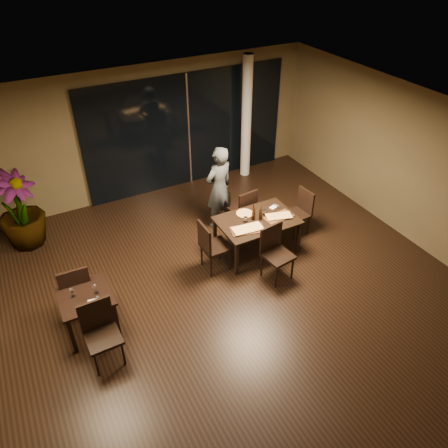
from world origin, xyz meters
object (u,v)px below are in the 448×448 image
(potted_plant, at_px, (19,210))
(chair_main_right, at_px, (300,210))
(main_table, at_px, (257,223))
(chair_side_far, at_px, (76,287))
(side_table, at_px, (86,301))
(chair_side_near, at_px, (100,329))
(diner, at_px, (219,188))
(chair_main_near, at_px, (275,249))
(bottle_b, at_px, (261,213))
(bottle_c, at_px, (254,211))
(chair_main_left, at_px, (211,244))
(chair_main_far, at_px, (244,208))
(bottle_a, at_px, (254,213))

(potted_plant, bearing_deg, chair_main_right, -23.88)
(main_table, xyz_separation_m, chair_side_far, (-3.47, -0.06, -0.09))
(side_table, distance_m, chair_side_near, 0.63)
(main_table, height_order, diner, diner)
(chair_main_near, xyz_separation_m, bottle_b, (0.15, 0.74, 0.31))
(chair_main_near, bearing_deg, bottle_c, 77.98)
(chair_main_left, relative_size, diner, 0.57)
(chair_main_far, bearing_deg, diner, -57.21)
(chair_side_far, height_order, bottle_b, same)
(chair_side_far, xyz_separation_m, bottle_a, (3.41, 0.10, 0.31))
(bottle_a, distance_m, bottle_b, 0.14)
(bottle_a, height_order, bottle_b, bottle_b)
(chair_main_near, bearing_deg, diner, 86.43)
(chair_side_far, bearing_deg, diner, -157.53)
(potted_plant, bearing_deg, chair_main_far, -22.14)
(bottle_b, bearing_deg, chair_main_far, 84.37)
(chair_main_near, bearing_deg, bottle_b, 70.95)
(bottle_a, xyz_separation_m, bottle_c, (0.04, 0.07, 0.00))
(chair_main_right, bearing_deg, chair_side_far, -92.26)
(main_table, height_order, bottle_a, bottle_a)
(chair_main_far, height_order, bottle_a, bottle_a)
(main_table, bearing_deg, chair_main_left, -175.63)
(chair_side_near, bearing_deg, chair_main_near, 5.10)
(chair_main_near, xyz_separation_m, chair_side_near, (-3.26, -0.37, 0.00))
(chair_main_near, distance_m, chair_side_far, 3.46)
(main_table, bearing_deg, chair_main_right, 6.29)
(main_table, relative_size, bottle_c, 5.31)
(chair_main_far, xyz_separation_m, bottle_b, (-0.07, -0.73, 0.34))
(main_table, xyz_separation_m, bottle_b, (0.06, -0.02, 0.22))
(side_table, distance_m, potted_plant, 2.94)
(diner, distance_m, bottle_a, 1.12)
(chair_main_near, height_order, chair_main_right, chair_main_near)
(main_table, xyz_separation_m, chair_main_far, (0.13, 0.71, -0.12))
(chair_main_near, height_order, chair_side_far, chair_main_near)
(chair_side_far, relative_size, bottle_b, 3.59)
(main_table, bearing_deg, bottle_b, -15.63)
(chair_main_near, relative_size, chair_side_near, 1.00)
(chair_side_near, bearing_deg, bottle_c, 19.04)
(chair_main_far, bearing_deg, bottle_c, 68.64)
(side_table, xyz_separation_m, chair_main_right, (4.52, 0.62, -0.07))
(chair_side_near, bearing_deg, main_table, 17.22)
(potted_plant, bearing_deg, chair_side_far, -78.36)
(main_table, relative_size, chair_side_near, 1.43)
(chair_side_near, bearing_deg, chair_main_far, 26.44)
(chair_main_left, relative_size, bottle_c, 3.68)
(main_table, xyz_separation_m, chair_main_left, (-1.03, -0.08, -0.10))
(chair_main_right, bearing_deg, side_table, -86.74)
(chair_main_left, distance_m, diner, 1.50)
(chair_main_near, height_order, chair_side_near, chair_side_near)
(side_table, height_order, chair_main_near, chair_main_near)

